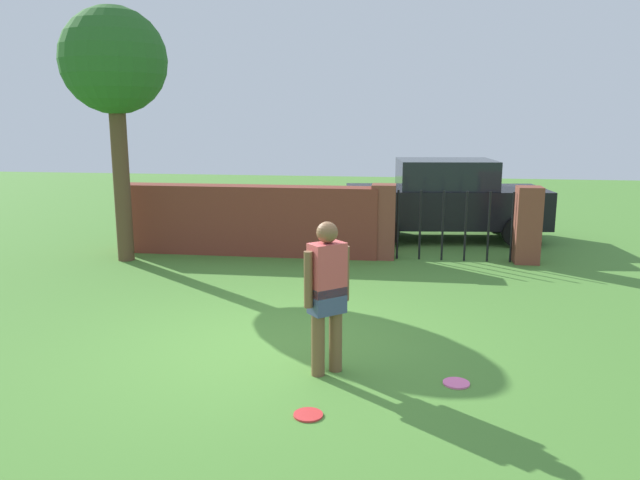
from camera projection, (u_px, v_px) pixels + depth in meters
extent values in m
plane|color=#4C8433|center=(272.00, 347.00, 7.25)|extent=(40.00, 40.00, 0.00)
cube|color=brown|center=(248.00, 220.00, 11.92)|extent=(4.99, 0.50, 1.33)
cylinder|color=brown|center=(121.00, 177.00, 11.25)|extent=(0.30, 0.30, 3.08)
sphere|color=#286023|center=(114.00, 60.00, 10.84)|extent=(1.86, 1.86, 1.86)
cylinder|color=brown|center=(336.00, 332.00, 6.51)|extent=(0.14, 0.14, 0.85)
cylinder|color=brown|center=(318.00, 336.00, 6.40)|extent=(0.14, 0.14, 0.85)
cube|color=#3F4C72|center=(327.00, 300.00, 6.38)|extent=(0.42, 0.40, 0.28)
cube|color=#CC4C4C|center=(327.00, 269.00, 6.32)|extent=(0.42, 0.40, 0.55)
sphere|color=brown|center=(327.00, 232.00, 6.24)|extent=(0.22, 0.22, 0.22)
cylinder|color=brown|center=(345.00, 273.00, 6.45)|extent=(0.09, 0.09, 0.58)
cylinder|color=brown|center=(308.00, 280.00, 6.21)|extent=(0.09, 0.09, 0.58)
cube|color=brown|center=(383.00, 222.00, 11.56)|extent=(0.44, 0.44, 1.40)
cube|color=brown|center=(528.00, 225.00, 11.21)|extent=(0.44, 0.44, 1.40)
cylinder|color=black|center=(398.00, 225.00, 11.54)|extent=(0.04, 0.04, 1.30)
cylinder|color=black|center=(420.00, 225.00, 11.48)|extent=(0.04, 0.04, 1.30)
cylinder|color=black|center=(443.00, 226.00, 11.42)|extent=(0.04, 0.04, 1.30)
cylinder|color=black|center=(466.00, 226.00, 11.37)|extent=(0.04, 0.04, 1.30)
cylinder|color=black|center=(489.00, 227.00, 11.31)|extent=(0.04, 0.04, 1.30)
cylinder|color=black|center=(512.00, 227.00, 11.25)|extent=(0.04, 0.04, 1.30)
cube|color=black|center=(444.00, 206.00, 13.35)|extent=(4.37, 2.17, 0.80)
cube|color=#1E2328|center=(446.00, 174.00, 13.21)|extent=(2.16, 1.72, 0.60)
cylinder|color=black|center=(384.00, 231.00, 12.63)|extent=(0.66, 0.29, 0.64)
cylinder|color=black|center=(378.00, 218.00, 14.29)|extent=(0.66, 0.29, 0.64)
cylinder|color=black|center=(518.00, 232.00, 12.56)|extent=(0.66, 0.29, 0.64)
cylinder|color=black|center=(497.00, 218.00, 14.23)|extent=(0.66, 0.29, 0.64)
cylinder|color=red|center=(308.00, 415.00, 5.60)|extent=(0.27, 0.27, 0.02)
cylinder|color=pink|center=(456.00, 383.00, 6.26)|extent=(0.27, 0.27, 0.02)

